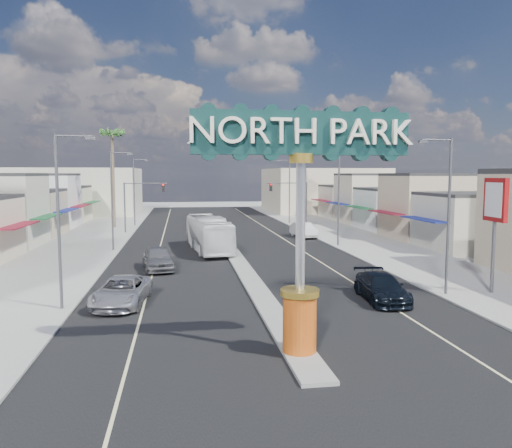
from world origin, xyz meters
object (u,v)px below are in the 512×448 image
object	(u,v)px
streetlight_l_mid	(114,196)
bank_pylon_sign	(495,206)
palm_right_mid	(300,149)
car_parked_left	(158,258)
gateway_sign	(301,203)
suv_left	(122,291)
traffic_signal_left	(140,197)
streetlight_r_far	(288,188)
traffic_signal_right	(292,196)
car_parked_right	(304,230)
streetlight_r_mid	(337,194)
palm_left_far	(112,139)
palm_right_far	(303,140)
city_bus	(209,234)
streetlight_r_near	(446,208)
suv_right	(381,287)
streetlight_l_near	(62,212)
streetlight_l_far	(135,189)

from	to	relation	value
streetlight_l_mid	bank_pylon_sign	bearing A→B (deg)	-40.18
palm_right_mid	car_parked_left	size ratio (longest dim) A/B	2.37
gateway_sign	suv_left	bearing A→B (deg)	131.41
traffic_signal_left	streetlight_r_far	bearing A→B (deg)	22.20
traffic_signal_right	car_parked_left	bearing A→B (deg)	-123.13
traffic_signal_right	car_parked_right	world-z (taller)	traffic_signal_right
streetlight_l_mid	streetlight_r_mid	size ratio (longest dim) A/B	1.00
palm_left_far	palm_right_far	distance (m)	30.48
streetlight_r_far	car_parked_right	distance (m)	15.41
streetlight_r_mid	streetlight_r_far	bearing A→B (deg)	90.00
gateway_sign	streetlight_r_far	xyz separation A→B (m)	(10.43, 50.02, -0.86)
city_bus	car_parked_right	bearing A→B (deg)	30.67
traffic_signal_right	bank_pylon_sign	bearing A→B (deg)	-82.97
suv_left	streetlight_r_near	bearing A→B (deg)	5.16
palm_right_far	palm_left_far	bearing A→B (deg)	-156.80
car_parked_left	bank_pylon_sign	world-z (taller)	bank_pylon_sign
palm_right_far	suv_left	bearing A→B (deg)	-113.83
traffic_signal_right	palm_right_mid	bearing A→B (deg)	72.37
streetlight_r_far	palm_right_mid	bearing A→B (deg)	57.31
traffic_signal_left	palm_right_mid	bearing A→B (deg)	28.42
suv_right	bank_pylon_sign	size ratio (longest dim) A/B	0.77
suv_right	bank_pylon_sign	distance (m)	8.22
palm_right_far	streetlight_r_far	bearing A→B (deg)	-114.55
streetlight_l_near	traffic_signal_right	bearing A→B (deg)	60.01
suv_left	bank_pylon_sign	world-z (taller)	bank_pylon_sign
palm_right_far	bank_pylon_sign	xyz separation A→B (m)	(-1.61, -52.12, -7.23)
palm_right_mid	suv_left	distance (m)	50.78
traffic_signal_left	streetlight_l_mid	xyz separation A→B (m)	(-1.25, -13.99, 0.79)
gateway_sign	streetlight_r_mid	bearing A→B (deg)	69.58
gateway_sign	palm_left_far	size ratio (longest dim) A/B	0.70
palm_right_mid	city_bus	distance (m)	32.20
streetlight_r_mid	streetlight_l_mid	bearing A→B (deg)	180.00
streetlight_l_mid	palm_left_far	size ratio (longest dim) A/B	0.69
traffic_signal_right	streetlight_r_near	world-z (taller)	streetlight_r_near
gateway_sign	streetlight_r_near	size ratio (longest dim) A/B	1.02
gateway_sign	streetlight_l_mid	distance (m)	29.91
streetlight_r_far	gateway_sign	bearing A→B (deg)	-101.78
bank_pylon_sign	streetlight_l_mid	bearing A→B (deg)	142.53
car_parked_left	car_parked_right	xyz separation A→B (m)	(15.19, 16.82, -0.06)
car_parked_right	bank_pylon_sign	distance (m)	28.07
traffic_signal_left	car_parked_left	distance (m)	23.98
streetlight_l_mid	city_bus	xyz separation A→B (m)	(8.43, -1.02, -3.48)
streetlight_l_far	palm_left_far	distance (m)	7.21
palm_left_far	car_parked_left	world-z (taller)	palm_left_far
streetlight_l_far	streetlight_r_mid	size ratio (longest dim) A/B	1.00
streetlight_r_near	palm_right_far	world-z (taller)	palm_right_far
car_parked_left	bank_pylon_sign	size ratio (longest dim) A/B	0.77
traffic_signal_right	car_parked_left	size ratio (longest dim) A/B	1.18
palm_right_mid	streetlight_r_mid	bearing A→B (deg)	-95.64
palm_right_mid	streetlight_r_near	bearing A→B (deg)	-93.19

